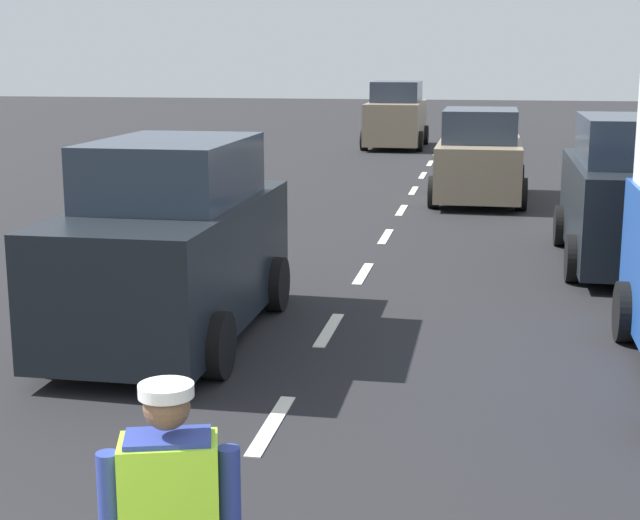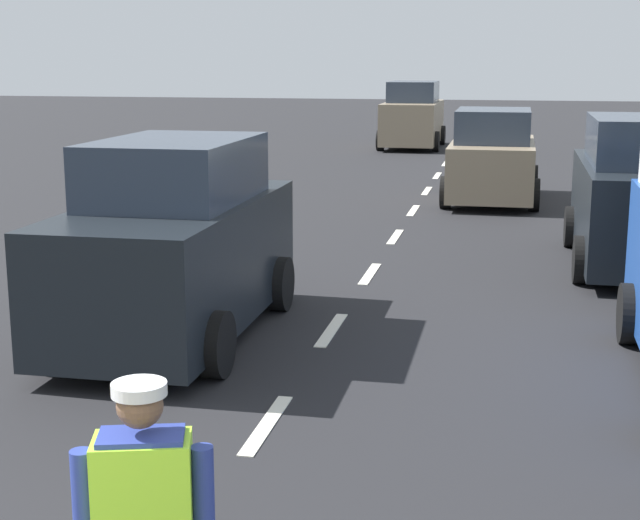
# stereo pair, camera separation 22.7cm
# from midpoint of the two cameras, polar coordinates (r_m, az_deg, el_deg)

# --- Properties ---
(ground_plane) EXTENTS (96.00, 96.00, 0.00)m
(ground_plane) POSITION_cam_midpoint_polar(r_m,az_deg,el_deg) (23.23, 5.35, 4.21)
(ground_plane) COLOR black
(lane_center_line) EXTENTS (0.14, 46.40, 0.01)m
(lane_center_line) POSITION_cam_midpoint_polar(r_m,az_deg,el_deg) (27.39, 6.11, 5.39)
(lane_center_line) COLOR silver
(lane_center_line) RESTS_ON ground
(traffic_cone_near) EXTENTS (0.36, 0.36, 0.50)m
(traffic_cone_near) POSITION_cam_midpoint_polar(r_m,az_deg,el_deg) (6.83, -10.23, -13.31)
(traffic_cone_near) COLOR black
(traffic_cone_near) RESTS_ON ground
(car_outgoing_far) EXTENTS (2.03, 4.01, 2.01)m
(car_outgoing_far) POSITION_cam_midpoint_polar(r_m,az_deg,el_deg) (21.44, 9.13, 5.97)
(car_outgoing_far) COLOR gray
(car_outgoing_far) RESTS_ON ground
(car_oncoming_lead) EXTENTS (2.00, 4.26, 2.24)m
(car_oncoming_lead) POSITION_cam_midpoint_polar(r_m,az_deg,el_deg) (10.94, -9.31, 0.79)
(car_oncoming_lead) COLOR black
(car_oncoming_lead) RESTS_ON ground
(car_parked_far) EXTENTS (2.00, 4.38, 2.27)m
(car_parked_far) POSITION_cam_midpoint_polar(r_m,az_deg,el_deg) (15.27, 17.50, 3.61)
(car_parked_far) COLOR black
(car_parked_far) RESTS_ON ground
(car_oncoming_third) EXTENTS (2.08, 4.26, 2.27)m
(car_oncoming_third) POSITION_cam_midpoint_polar(r_m,az_deg,el_deg) (33.82, 4.34, 8.47)
(car_oncoming_third) COLOR gray
(car_oncoming_third) RESTS_ON ground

